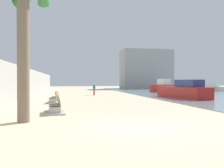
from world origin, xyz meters
TOP-DOWN VIEW (x-y plane):
  - ground_plane at (0.00, 18.00)m, footprint 120.00×120.00m
  - seawall at (-7.50, 18.00)m, footprint 0.80×64.00m
  - palm_tree at (-4.60, 1.98)m, footprint 2.96×3.14m
  - bench_near at (-3.40, 4.73)m, footprint 1.29×2.19m
  - bench_far at (-3.82, 11.31)m, footprint 1.26×2.18m
  - person_walking at (0.54, 20.91)m, footprint 0.31×0.48m
  - boat_nearest at (22.96, 30.32)m, footprint 3.66×5.48m
  - boat_distant at (12.44, 27.48)m, footprint 2.79×4.42m
  - boat_far_left at (9.27, 14.07)m, footprint 2.98×7.27m
  - harbor_building at (15.97, 46.00)m, footprint 12.00×6.00m

SIDE VIEW (x-z plane):
  - ground_plane at x=0.00m, z-range 0.00..0.00m
  - bench_near at x=-3.40m, z-range -0.26..0.72m
  - bench_far at x=-3.82m, z-range -0.26..0.72m
  - boat_nearest at x=22.96m, z-range -0.18..1.45m
  - boat_far_left at x=9.27m, z-range -0.18..1.75m
  - boat_distant at x=12.44m, z-range -0.23..1.93m
  - person_walking at x=0.54m, z-range 0.11..1.62m
  - seawall at x=-7.50m, z-range 0.00..3.25m
  - harbor_building at x=15.97m, z-range 0.00..9.38m
  - palm_tree at x=-4.60m, z-range 1.47..8.33m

